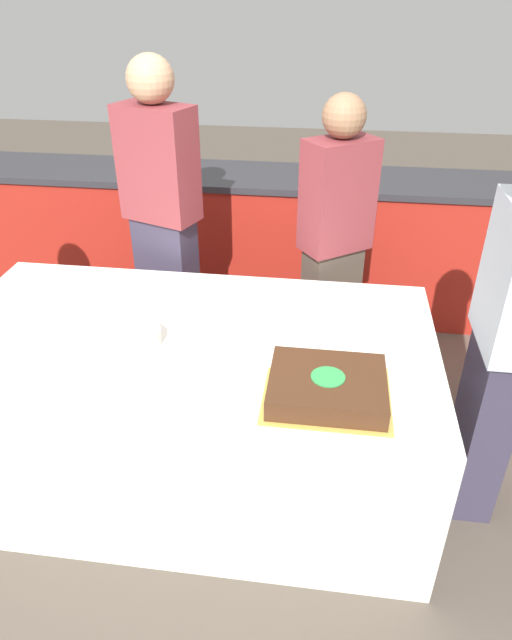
% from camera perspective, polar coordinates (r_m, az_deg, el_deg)
% --- Properties ---
extents(ground_plane, '(14.00, 14.00, 0.00)m').
position_cam_1_polar(ground_plane, '(2.83, -6.09, -14.25)').
color(ground_plane, brown).
extents(back_counter, '(4.40, 0.58, 0.92)m').
position_cam_1_polar(back_counter, '(3.91, -1.03, 8.00)').
color(back_counter, '#A82319').
rests_on(back_counter, ground_plane).
extents(dining_table, '(2.05, 1.13, 0.74)m').
position_cam_1_polar(dining_table, '(2.58, -6.55, -8.49)').
color(dining_table, white).
rests_on(dining_table, ground_plane).
extents(cake, '(0.45, 0.38, 0.08)m').
position_cam_1_polar(cake, '(2.02, 7.13, -6.62)').
color(cake, gold).
rests_on(cake, dining_table).
extents(plate_stack, '(0.20, 0.20, 0.06)m').
position_cam_1_polar(plate_stack, '(2.33, -11.89, -1.67)').
color(plate_stack, white).
rests_on(plate_stack, dining_table).
extents(side_plate_near_cake, '(0.17, 0.17, 0.00)m').
position_cam_1_polar(side_plate_near_cake, '(2.31, 7.83, -2.35)').
color(side_plate_near_cake, white).
rests_on(side_plate_near_cake, dining_table).
extents(side_plate_right_edge, '(0.17, 0.17, 0.00)m').
position_cam_1_polar(side_plate_right_edge, '(2.22, 0.72, -3.55)').
color(side_plate_right_edge, white).
rests_on(side_plate_right_edge, dining_table).
extents(person_cutting_cake, '(0.39, 0.36, 1.57)m').
position_cam_1_polar(person_cutting_cake, '(2.95, 7.80, 7.17)').
color(person_cutting_cake, '#4C4238').
rests_on(person_cutting_cake, ground_plane).
extents(person_seated_right, '(0.23, 0.38, 1.60)m').
position_cam_1_polar(person_seated_right, '(2.34, 23.69, -1.66)').
color(person_seated_right, '#383347').
rests_on(person_seated_right, ground_plane).
extents(person_standing_back, '(0.42, 0.32, 1.71)m').
position_cam_1_polar(person_standing_back, '(3.04, -9.27, 9.49)').
color(person_standing_back, '#383347').
rests_on(person_standing_back, ground_plane).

